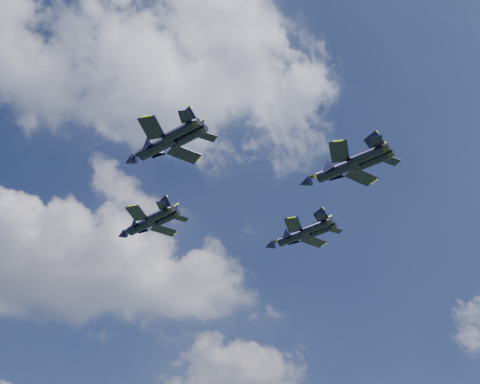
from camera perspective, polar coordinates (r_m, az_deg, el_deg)
name	(u,v)px	position (r m, az deg, el deg)	size (l,w,h in m)	color
jet_lead	(141,226)	(117.05, -9.38, -3.19)	(14.17, 14.47, 3.90)	black
jet_left	(156,148)	(93.21, -8.01, 4.20)	(14.62, 14.44, 3.95)	black
jet_right	(292,237)	(116.85, 4.98, -4.29)	(14.34, 14.34, 3.90)	black
jet_slot	(335,170)	(98.27, 9.02, 2.05)	(15.33, 14.88, 4.11)	black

